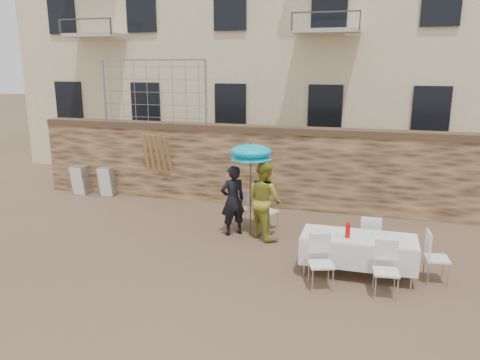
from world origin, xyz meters
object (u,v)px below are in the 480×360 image
(soda_bottle, at_px, (348,231))
(chair_stack_left, at_px, (83,179))
(woman_dress, at_px, (264,200))
(table_chair_front_right, at_px, (386,270))
(chair_stack_right, at_px, (109,181))
(table_chair_back, at_px, (370,237))
(umbrella, at_px, (251,154))
(table_chair_side, at_px, (437,257))
(man_suit, at_px, (233,200))
(table_chair_front_left, at_px, (321,263))
(couple_chair_right, at_px, (267,210))
(banquet_table, at_px, (359,238))
(couple_chair_left, at_px, (239,208))

(soda_bottle, height_order, chair_stack_left, soda_bottle)
(woman_dress, distance_m, chair_stack_left, 6.60)
(table_chair_front_right, distance_m, chair_stack_left, 9.86)
(table_chair_front_right, bearing_deg, chair_stack_right, 145.42)
(table_chair_front_right, xyz_separation_m, table_chair_back, (-0.30, 1.55, 0.00))
(chair_stack_left, bearing_deg, umbrella, -19.22)
(soda_bottle, distance_m, table_chair_front_right, 1.02)
(table_chair_front_right, bearing_deg, chair_stack_left, 147.92)
(chair_stack_right, bearing_deg, table_chair_side, -21.38)
(man_suit, height_order, table_chair_front_left, man_suit)
(couple_chair_right, xyz_separation_m, soda_bottle, (1.99, -2.12, 0.43))
(umbrella, height_order, chair_stack_right, umbrella)
(man_suit, height_order, banquet_table, man_suit)
(couple_chair_left, distance_m, soda_bottle, 3.46)
(table_chair_front_left, relative_size, chair_stack_right, 1.04)
(umbrella, bearing_deg, table_chair_front_right, -37.23)
(chair_stack_right, bearing_deg, table_chair_front_left, -32.19)
(banquet_table, height_order, chair_stack_left, chair_stack_left)
(umbrella, distance_m, soda_bottle, 3.01)
(umbrella, xyz_separation_m, couple_chair_left, (-0.40, 0.45, -1.44))
(umbrella, bearing_deg, banquet_table, -31.45)
(man_suit, bearing_deg, couple_chair_right, 177.53)
(chair_stack_right, bearing_deg, couple_chair_right, -16.85)
(man_suit, distance_m, table_chair_back, 3.17)
(couple_chair_right, bearing_deg, table_chair_back, 178.93)
(table_chair_back, relative_size, table_chair_side, 1.00)
(woman_dress, bearing_deg, table_chair_back, -156.22)
(table_chair_back, bearing_deg, chair_stack_left, -21.61)
(umbrella, xyz_separation_m, soda_bottle, (2.29, -1.67, -1.01))
(woman_dress, height_order, umbrella, umbrella)
(woman_dress, xyz_separation_m, umbrella, (-0.35, 0.10, 1.01))
(table_chair_front_left, bearing_deg, couple_chair_right, 101.51)
(table_chair_side, bearing_deg, table_chair_back, 52.94)
(table_chair_back, bearing_deg, banquet_table, 72.28)
(umbrella, height_order, soda_bottle, umbrella)
(umbrella, xyz_separation_m, chair_stack_right, (-4.97, 2.05, -1.46))
(couple_chair_left, relative_size, table_chair_side, 1.00)
(umbrella, bearing_deg, table_chair_back, -15.05)
(couple_chair_right, height_order, table_chair_front_left, same)
(chair_stack_right, bearing_deg, table_chair_back, -19.88)
(man_suit, distance_m, banquet_table, 3.23)
(table_chair_front_right, distance_m, chair_stack_right, 9.06)
(table_chair_back, bearing_deg, umbrella, -18.74)
(table_chair_front_right, distance_m, table_chair_side, 1.24)
(umbrella, distance_m, table_chair_front_left, 3.29)
(woman_dress, relative_size, table_chair_front_left, 1.88)
(couple_chair_right, bearing_deg, chair_stack_right, 8.22)
(table_chair_front_left, distance_m, table_chair_front_right, 1.10)
(man_suit, xyz_separation_m, umbrella, (0.40, 0.10, 1.09))
(banquet_table, bearing_deg, table_chair_front_left, -128.66)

